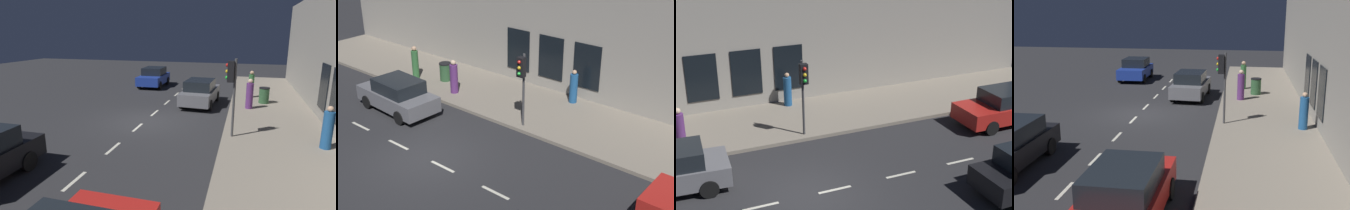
{
  "view_description": "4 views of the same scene",
  "coord_description": "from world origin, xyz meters",
  "views": [
    {
      "loc": [
        4.79,
        -12.87,
        4.35
      ],
      "look_at": [
        1.68,
        -1.63,
        1.37
      ],
      "focal_mm": 30.14,
      "sensor_mm": 36.0,
      "label": 1
    },
    {
      "loc": [
        -9.86,
        -12.18,
        9.28
      ],
      "look_at": [
        3.29,
        -1.37,
        1.48
      ],
      "focal_mm": 49.35,
      "sensor_mm": 36.0,
      "label": 2
    },
    {
      "loc": [
        -13.51,
        4.49,
        8.93
      ],
      "look_at": [
        3.2,
        -2.72,
        1.7
      ],
      "focal_mm": 52.42,
      "sensor_mm": 36.0,
      "label": 3
    },
    {
      "loc": [
        5.21,
        -19.51,
        5.51
      ],
      "look_at": [
        2.72,
        -3.15,
        1.38
      ],
      "focal_mm": 43.84,
      "sensor_mm": 36.0,
      "label": 4
    }
  ],
  "objects": [
    {
      "name": "lane_centre_line",
      "position": [
        0.0,
        -1.0,
        0.0
      ],
      "size": [
        0.12,
        27.2,
        0.01
      ],
      "color": "beige",
      "rests_on": "ground"
    },
    {
      "name": "ground_plane",
      "position": [
        0.0,
        0.0,
        0.0
      ],
      "size": [
        60.0,
        60.0,
        0.0
      ],
      "primitive_type": "plane",
      "color": "#28282B"
    },
    {
      "name": "pedestrian_2",
      "position": [
        5.2,
        6.54,
        0.98
      ],
      "size": [
        0.51,
        0.51,
        1.78
      ],
      "rotation": [
        0.0,
        0.0,
        0.87
      ],
      "color": "#336B38",
      "rests_on": "sidewalk"
    },
    {
      "name": "pedestrian_1",
      "position": [
        7.85,
        -1.78,
        0.9
      ],
      "size": [
        0.54,
        0.54,
        1.64
      ],
      "rotation": [
        0.0,
        0.0,
        5.39
      ],
      "color": "#1E5189",
      "rests_on": "sidewalk"
    },
    {
      "name": "trash_bin",
      "position": [
        5.97,
        5.04,
        0.64
      ],
      "size": [
        0.63,
        0.63,
        0.98
      ],
      "color": "#2D5633",
      "rests_on": "sidewalk"
    },
    {
      "name": "parked_car_1",
      "position": [
        -2.62,
        9.42,
        0.79
      ],
      "size": [
        1.99,
        3.87,
        1.58
      ],
      "rotation": [
        0.0,
        0.0,
        3.16
      ],
      "color": "#1E389E",
      "rests_on": "ground"
    },
    {
      "name": "sidewalk",
      "position": [
        6.25,
        0.0,
        0.07
      ],
      "size": [
        4.5,
        32.0,
        0.15
      ],
      "color": "gray",
      "rests_on": "ground"
    },
    {
      "name": "traffic_light",
      "position": [
        4.26,
        -1.41,
        2.55
      ],
      "size": [
        0.45,
        0.32,
        3.24
      ],
      "color": "#424244",
      "rests_on": "sidewalk"
    },
    {
      "name": "building_facade",
      "position": [
        8.8,
        0.0,
        3.33
      ],
      "size": [
        0.65,
        32.0,
        6.66
      ],
      "color": "gray",
      "rests_on": "ground"
    },
    {
      "name": "parked_car_0",
      "position": [
        2.14,
        4.19,
        0.79
      ],
      "size": [
        2.07,
        4.2,
        1.58
      ],
      "rotation": [
        0.0,
        0.0,
        -0.05
      ],
      "color": "slate",
      "rests_on": "ground"
    },
    {
      "name": "pedestrian_0",
      "position": [
        5.08,
        3.48,
        0.94
      ],
      "size": [
        0.44,
        0.44,
        1.72
      ],
      "rotation": [
        0.0,
        0.0,
        4.83
      ],
      "color": "#5B2D70",
      "rests_on": "sidewalk"
    },
    {
      "name": "parked_car_2",
      "position": [
        2.35,
        -10.28,
        0.79
      ],
      "size": [
        1.97,
        4.51,
        1.58
      ],
      "rotation": [
        0.0,
        0.0,
        0.0
      ],
      "color": "red",
      "rests_on": "ground"
    }
  ]
}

